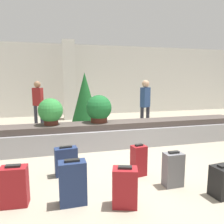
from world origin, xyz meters
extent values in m
plane|color=#9E937F|center=(0.00, 0.00, 0.00)|extent=(18.00, 18.00, 0.00)
cube|color=silver|center=(0.00, 6.48, 1.60)|extent=(18.00, 0.06, 3.20)
cube|color=#9E9EA3|center=(0.00, 1.43, 0.23)|extent=(7.17, 0.74, 0.47)
cube|color=#4C423D|center=(0.00, 1.43, 0.54)|extent=(6.88, 0.58, 0.15)
cube|color=silver|center=(-0.77, 5.47, 1.60)|extent=(0.48, 0.48, 3.20)
cube|color=black|center=(0.93, -1.27, 0.22)|extent=(0.31, 0.29, 0.45)
cube|color=black|center=(0.93, -1.27, 0.46)|extent=(0.16, 0.11, 0.03)
cube|color=navy|center=(-1.16, -0.93, 0.30)|extent=(0.36, 0.21, 0.60)
cube|color=black|center=(-1.16, -0.93, 0.61)|extent=(0.20, 0.08, 0.03)
cube|color=maroon|center=(-1.91, -0.77, 0.27)|extent=(0.35, 0.23, 0.54)
cube|color=black|center=(-1.91, -0.77, 0.55)|extent=(0.19, 0.09, 0.03)
cube|color=navy|center=(-1.20, 0.01, 0.25)|extent=(0.40, 0.23, 0.49)
cube|color=black|center=(-1.20, 0.01, 0.51)|extent=(0.22, 0.09, 0.03)
cube|color=maroon|center=(0.03, -0.32, 0.27)|extent=(0.27, 0.23, 0.53)
cube|color=black|center=(0.03, -0.32, 0.55)|extent=(0.14, 0.09, 0.03)
cube|color=slate|center=(0.41, -0.81, 0.27)|extent=(0.30, 0.20, 0.54)
cube|color=black|center=(0.41, -0.81, 0.55)|extent=(0.16, 0.07, 0.03)
cube|color=maroon|center=(-0.50, -1.15, 0.26)|extent=(0.38, 0.31, 0.53)
cube|color=black|center=(-0.50, -1.15, 0.54)|extent=(0.19, 0.13, 0.03)
cylinder|color=#4C2319|center=(-0.32, 1.49, 0.71)|extent=(0.41, 0.41, 0.19)
sphere|color=#195B28|center=(-0.32, 1.49, 0.97)|extent=(0.63, 0.63, 0.63)
cylinder|color=#4C2319|center=(-1.46, 1.48, 0.70)|extent=(0.33, 0.33, 0.18)
sphere|color=#2D7F38|center=(-1.46, 1.48, 0.95)|extent=(0.57, 0.57, 0.57)
cylinder|color=#282833|center=(1.32, 2.69, 0.39)|extent=(0.11, 0.11, 0.78)
cylinder|color=#282833|center=(1.52, 2.69, 0.39)|extent=(0.11, 0.11, 0.78)
cube|color=navy|center=(1.42, 2.69, 1.09)|extent=(0.37, 0.33, 0.62)
sphere|color=tan|center=(1.42, 2.69, 1.52)|extent=(0.23, 0.23, 0.23)
cylinder|color=#282833|center=(-2.02, 4.08, 0.38)|extent=(0.11, 0.11, 0.77)
cylinder|color=#282833|center=(-1.82, 4.08, 0.38)|extent=(0.11, 0.11, 0.77)
cube|color=maroon|center=(-1.92, 4.08, 1.07)|extent=(0.37, 0.31, 0.61)
sphere|color=#936B4C|center=(-1.92, 4.08, 1.48)|extent=(0.22, 0.22, 0.22)
cylinder|color=#4C331E|center=(-0.49, 2.75, 0.09)|extent=(0.16, 0.16, 0.18)
cone|color=#195623|center=(-0.49, 2.75, 1.02)|extent=(0.92, 0.92, 1.68)
camera|label=1|loc=(-1.34, -3.71, 1.68)|focal=35.00mm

